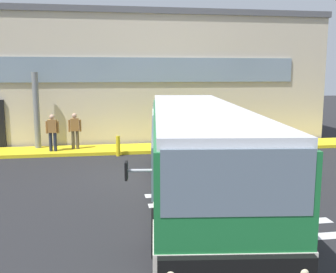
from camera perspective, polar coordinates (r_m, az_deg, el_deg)
ground_plane at (r=14.44m, az=-3.52°, el=-5.66°), size 80.00×90.00×0.02m
bay_paint_stripes at (r=10.90m, az=9.51°, el=-10.67°), size 4.40×3.96×0.01m
terminal_building at (r=25.52m, az=-7.82°, el=8.44°), size 22.60×13.80×6.80m
boarding_curb at (r=19.09m, az=-4.99°, el=-1.75°), size 24.80×2.00×0.15m
entry_support_column at (r=19.61m, az=-18.29°, el=3.56°), size 0.28×0.28×3.54m
bus_main_foreground at (r=11.86m, az=4.12°, el=-2.25°), size 4.44×12.05×2.70m
passenger_near_column at (r=18.66m, az=-16.18°, el=0.90°), size 0.59×0.39×1.68m
passenger_by_doorway at (r=18.92m, az=-13.17°, el=1.03°), size 0.59×0.24×1.68m
safety_bollard_yellow at (r=17.80m, az=-7.15°, el=-1.36°), size 0.18×0.18×0.90m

